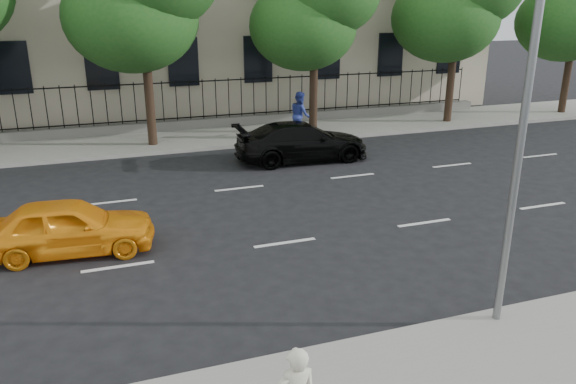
% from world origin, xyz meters
% --- Properties ---
extents(ground, '(120.00, 120.00, 0.00)m').
position_xyz_m(ground, '(0.00, 0.00, 0.00)').
color(ground, black).
rests_on(ground, ground).
extents(far_sidewalk, '(60.00, 4.00, 0.15)m').
position_xyz_m(far_sidewalk, '(0.00, 14.00, 0.07)').
color(far_sidewalk, gray).
rests_on(far_sidewalk, ground).
extents(lane_markings, '(49.60, 4.62, 0.01)m').
position_xyz_m(lane_markings, '(0.00, 4.75, 0.01)').
color(lane_markings, silver).
rests_on(lane_markings, ground).
extents(iron_fence, '(30.00, 0.50, 2.20)m').
position_xyz_m(iron_fence, '(0.00, 15.70, 0.65)').
color(iron_fence, slate).
rests_on(iron_fence, far_sidewalk).
extents(street_light, '(0.25, 3.32, 8.05)m').
position_xyz_m(street_light, '(2.50, -1.77, 5.15)').
color(street_light, slate).
rests_on(street_light, near_sidewalk).
extents(yellow_taxi, '(4.05, 1.93, 1.34)m').
position_xyz_m(yellow_taxi, '(-5.00, 3.66, 0.67)').
color(yellow_taxi, orange).
rests_on(yellow_taxi, ground).
extents(black_sedan, '(5.06, 2.21, 1.45)m').
position_xyz_m(black_sedan, '(3.05, 9.45, 0.72)').
color(black_sedan, black).
rests_on(black_sedan, ground).
extents(pedestrian_far, '(0.74, 0.95, 1.94)m').
position_xyz_m(pedestrian_far, '(4.09, 12.41, 1.12)').
color(pedestrian_far, '#2B3A8F').
rests_on(pedestrian_far, far_sidewalk).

